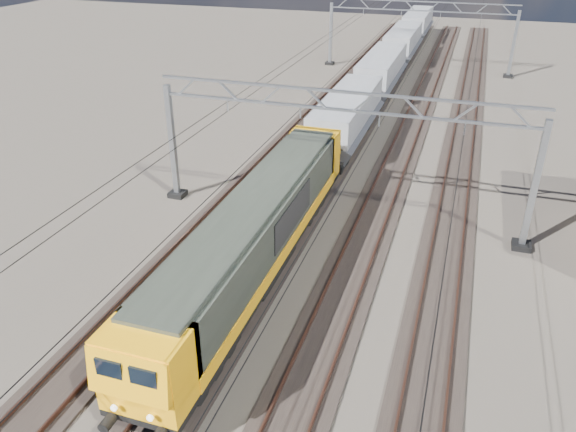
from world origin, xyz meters
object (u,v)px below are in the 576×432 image
(catenary_gantry_far, at_px, (419,33))
(hopper_wagon_fourth, at_px, (418,23))
(hopper_wagon_lead, at_px, (347,116))
(catenary_gantry_mid, at_px, (337,152))
(hopper_wagon_third, at_px, (403,42))
(locomotive, at_px, (257,231))
(hopper_wagon_mid, at_px, (381,70))

(catenary_gantry_far, xyz_separation_m, hopper_wagon_fourth, (-2.00, 17.93, -1.67))
(hopper_wagon_lead, bearing_deg, catenary_gantry_mid, -79.99)
(hopper_wagon_third, bearing_deg, hopper_wagon_lead, -90.00)
(catenary_gantry_mid, distance_m, locomotive, 6.85)
(hopper_wagon_mid, distance_m, hopper_wagon_third, 14.20)
(catenary_gantry_far, xyz_separation_m, hopper_wagon_third, (-2.00, 3.73, -1.67))
(hopper_wagon_lead, distance_m, hopper_wagon_mid, 14.20)
(catenary_gantry_far, bearing_deg, catenary_gantry_mid, -90.00)
(catenary_gantry_far, xyz_separation_m, locomotive, (-2.00, -42.36, -1.58))
(hopper_wagon_lead, relative_size, hopper_wagon_mid, 1.00)
(catenary_gantry_mid, height_order, locomotive, catenary_gantry_mid)
(hopper_wagon_mid, relative_size, hopper_wagon_fourth, 1.00)
(catenary_gantry_mid, relative_size, hopper_wagon_mid, 1.53)
(catenary_gantry_mid, bearing_deg, catenary_gantry_far, 90.00)
(hopper_wagon_lead, bearing_deg, locomotive, -90.00)
(locomotive, bearing_deg, hopper_wagon_mid, 90.00)
(hopper_wagon_third, bearing_deg, locomotive, -90.00)
(hopper_wagon_fourth, bearing_deg, catenary_gantry_far, -83.64)
(catenary_gantry_far, bearing_deg, hopper_wagon_lead, -94.64)
(hopper_wagon_third, relative_size, hopper_wagon_fourth, 1.00)
(locomotive, height_order, hopper_wagon_third, locomotive)
(locomotive, bearing_deg, hopper_wagon_fourth, 90.00)
(locomotive, relative_size, hopper_wagon_lead, 1.62)
(catenary_gantry_far, xyz_separation_m, hopper_wagon_lead, (-2.00, -24.67, -1.67))
(hopper_wagon_lead, xyz_separation_m, hopper_wagon_mid, (0.00, 14.20, 0.00))
(hopper_wagon_fourth, bearing_deg, hopper_wagon_mid, -90.00)
(catenary_gantry_mid, relative_size, hopper_wagon_third, 1.53)
(hopper_wagon_lead, xyz_separation_m, hopper_wagon_third, (0.00, 28.40, 0.00))
(hopper_wagon_mid, bearing_deg, hopper_wagon_third, 90.00)
(locomotive, xyz_separation_m, hopper_wagon_third, (-0.00, 46.10, -0.09))
(hopper_wagon_fourth, bearing_deg, catenary_gantry_mid, -87.88)
(locomotive, xyz_separation_m, hopper_wagon_mid, (-0.00, 31.90, -0.09))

